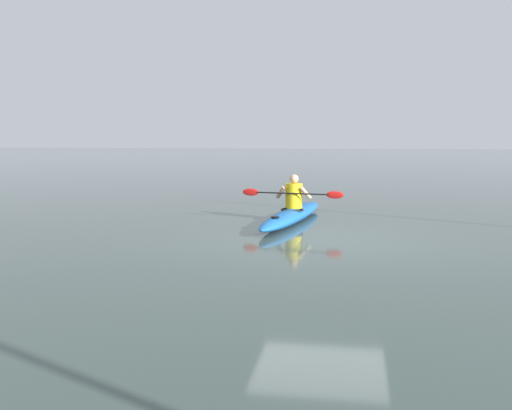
{
  "coord_description": "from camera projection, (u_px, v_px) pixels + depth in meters",
  "views": [
    {
      "loc": [
        -0.57,
        10.53,
        1.99
      ],
      "look_at": [
        1.24,
        0.13,
        0.7
      ],
      "focal_mm": 39.68,
      "sensor_mm": 36.0,
      "label": 1
    }
  ],
  "objects": [
    {
      "name": "ground_plane",
      "position": [
        322.0,
        242.0,
        10.64
      ],
      "size": [
        160.0,
        160.0,
        0.0
      ],
      "primitive_type": "plane",
      "color": "#384742"
    },
    {
      "name": "kayak",
      "position": [
        293.0,
        215.0,
        13.19
      ],
      "size": [
        1.31,
        4.78,
        0.31
      ],
      "color": "#1959A5",
      "rests_on": "ground"
    },
    {
      "name": "kayaker",
      "position": [
        294.0,
        194.0,
        13.21
      ],
      "size": [
        2.39,
        0.6,
        0.79
      ],
      "color": "yellow",
      "rests_on": "kayak"
    }
  ]
}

